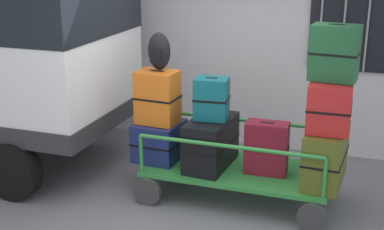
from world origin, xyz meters
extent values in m
plane|color=slate|center=(0.00, 0.00, 0.00)|extent=(40.00, 40.00, 0.00)
cube|color=black|center=(1.48, 2.30, 2.00)|extent=(1.20, 0.04, 1.50)
cylinder|color=gray|center=(1.03, 2.26, 2.00)|extent=(0.03, 0.03, 1.50)
cylinder|color=gray|center=(1.33, 2.26, 2.00)|extent=(0.03, 0.03, 1.50)
cylinder|color=gray|center=(1.63, 2.26, 2.00)|extent=(0.03, 0.03, 1.50)
cylinder|color=black|center=(-2.14, -0.34, 0.35)|extent=(0.70, 0.22, 0.70)
cube|color=#2D8438|center=(0.36, 0.55, 0.35)|extent=(2.14, 1.00, 0.05)
cylinder|color=#383838|center=(1.30, 0.03, 0.16)|extent=(0.33, 0.06, 0.33)
cylinder|color=#383838|center=(1.30, 1.07, 0.16)|extent=(0.33, 0.06, 0.33)
cylinder|color=#383838|center=(-0.58, 0.03, 0.16)|extent=(0.33, 0.06, 0.33)
cylinder|color=#383838|center=(-0.58, 1.07, 0.16)|extent=(0.33, 0.06, 0.33)
cylinder|color=#2D8438|center=(1.39, 0.09, 0.60)|extent=(0.04, 0.04, 0.45)
cylinder|color=#2D8438|center=(1.39, 1.01, 0.60)|extent=(0.04, 0.04, 0.45)
cylinder|color=#2D8438|center=(-0.67, 0.09, 0.60)|extent=(0.04, 0.04, 0.45)
cylinder|color=#2D8438|center=(-0.67, 1.01, 0.60)|extent=(0.04, 0.04, 0.45)
cylinder|color=#2D8438|center=(0.36, 0.09, 0.82)|extent=(2.06, 0.04, 0.04)
cylinder|color=#2D8438|center=(0.36, 1.01, 0.82)|extent=(2.06, 0.04, 0.04)
cube|color=navy|center=(-0.63, 0.53, 0.61)|extent=(0.56, 0.58, 0.47)
cube|color=black|center=(-0.63, 0.53, 0.61)|extent=(0.57, 0.59, 0.02)
cube|color=black|center=(-0.63, 0.53, 0.84)|extent=(0.16, 0.04, 0.02)
cube|color=orange|center=(-0.63, 0.51, 1.17)|extent=(0.49, 0.38, 0.63)
cube|color=black|center=(-0.63, 0.51, 1.17)|extent=(0.50, 0.39, 0.02)
cube|color=black|center=(-0.63, 0.51, 1.48)|extent=(0.16, 0.04, 0.02)
cube|color=black|center=(0.03, 0.53, 0.67)|extent=(0.48, 0.84, 0.58)
cube|color=black|center=(0.03, 0.53, 0.67)|extent=(0.50, 0.85, 0.02)
cube|color=black|center=(0.03, 0.53, 0.95)|extent=(0.15, 0.04, 0.02)
cube|color=#0F5960|center=(0.03, 0.54, 1.21)|extent=(0.40, 0.34, 0.48)
cube|color=black|center=(0.03, 0.54, 1.21)|extent=(0.41, 0.35, 0.02)
cube|color=black|center=(0.03, 0.54, 1.44)|extent=(0.13, 0.04, 0.02)
cube|color=maroon|center=(0.69, 0.54, 0.68)|extent=(0.49, 0.27, 0.61)
cube|color=black|center=(0.69, 0.54, 0.68)|extent=(0.50, 0.28, 0.02)
cube|color=black|center=(0.69, 0.54, 0.98)|extent=(0.16, 0.04, 0.02)
cube|color=#4C5119|center=(1.35, 0.51, 0.69)|extent=(0.44, 0.84, 0.62)
cube|color=black|center=(1.35, 0.51, 0.69)|extent=(0.45, 0.86, 0.02)
cube|color=black|center=(1.35, 0.51, 0.99)|extent=(0.14, 0.04, 0.02)
cube|color=#B21E1E|center=(1.35, 0.55, 1.26)|extent=(0.46, 0.70, 0.51)
cube|color=black|center=(1.35, 0.55, 1.26)|extent=(0.47, 0.71, 0.02)
cube|color=black|center=(1.35, 0.55, 1.51)|extent=(0.16, 0.03, 0.02)
cube|color=#194C28|center=(1.35, 0.58, 1.82)|extent=(0.51, 0.36, 0.58)
cube|color=black|center=(1.35, 0.58, 1.82)|extent=(0.52, 0.37, 0.02)
cube|color=black|center=(1.35, 0.58, 2.10)|extent=(0.16, 0.05, 0.02)
ellipsoid|color=black|center=(-0.63, 0.57, 1.71)|extent=(0.27, 0.19, 0.44)
cube|color=black|center=(-0.63, 0.48, 1.66)|extent=(0.14, 0.06, 0.15)
camera|label=1|loc=(1.72, -5.06, 2.90)|focal=49.60mm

